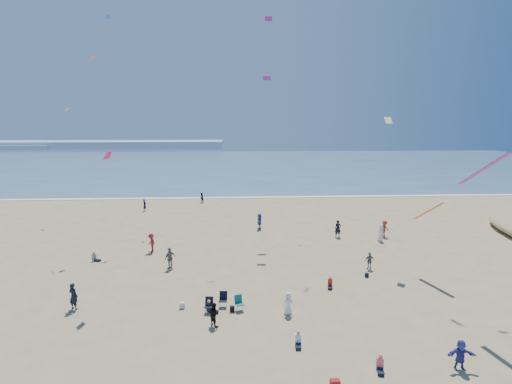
{
  "coord_description": "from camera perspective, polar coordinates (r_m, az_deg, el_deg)",
  "views": [
    {
      "loc": [
        0.58,
        -18.18,
        12.15
      ],
      "look_at": [
        2.0,
        8.0,
        7.5
      ],
      "focal_mm": 28.0,
      "sensor_mm": 36.0,
      "label": 1
    }
  ],
  "objects": [
    {
      "name": "headland_near",
      "position": [
        209.28,
        -31.99,
        5.5
      ],
      "size": [
        40.0,
        14.0,
        2.0
      ],
      "primitive_type": "cube",
      "color": "#7A8EA8",
      "rests_on": "ground"
    },
    {
      "name": "kites_aloft",
      "position": [
        31.17,
        11.57,
        14.63
      ],
      "size": [
        38.68,
        37.53,
        26.61
      ],
      "color": "#19A41C",
      "rests_on": "ground"
    },
    {
      "name": "ground",
      "position": [
        21.88,
        -4.48,
        -23.71
      ],
      "size": [
        220.0,
        220.0,
        0.0
      ],
      "primitive_type": "plane",
      "color": "tan",
      "rests_on": "ground"
    },
    {
      "name": "ocean",
      "position": [
        113.83,
        -3.38,
        3.94
      ],
      "size": [
        220.0,
        100.0,
        0.06
      ],
      "primitive_type": "cube",
      "color": "#476B84",
      "rests_on": "ground"
    },
    {
      "name": "black_backpack",
      "position": [
        26.92,
        -3.42,
        -16.34
      ],
      "size": [
        0.3,
        0.22,
        0.38
      ],
      "primitive_type": "cube",
      "color": "black",
      "rests_on": "ground"
    },
    {
      "name": "seated_group",
      "position": [
        27.42,
        -1.45,
        -15.27
      ],
      "size": [
        20.45,
        17.6,
        0.84
      ],
      "color": "silver",
      "rests_on": "ground"
    },
    {
      "name": "white_tote",
      "position": [
        27.73,
        -10.51,
        -15.65
      ],
      "size": [
        0.35,
        0.2,
        0.4
      ],
      "primitive_type": "cube",
      "color": "silver",
      "rests_on": "ground"
    },
    {
      "name": "chair_cluster",
      "position": [
        27.02,
        -4.62,
        -15.51
      ],
      "size": [
        2.73,
        1.47,
        1.0
      ],
      "color": "black",
      "rests_on": "ground"
    },
    {
      "name": "cooler",
      "position": [
        20.91,
        11.23,
        -25.18
      ],
      "size": [
        0.45,
        0.3,
        0.3
      ],
      "primitive_type": "cube",
      "color": "maroon",
      "rests_on": "ground"
    },
    {
      "name": "surf_line",
      "position": [
        64.34,
        -3.56,
        -0.8
      ],
      "size": [
        220.0,
        1.2,
        0.08
      ],
      "primitive_type": "cube",
      "color": "white",
      "rests_on": "ground"
    },
    {
      "name": "headland_far",
      "position": [
        197.98,
        -21.05,
        6.35
      ],
      "size": [
        110.0,
        20.0,
        3.2
      ],
      "primitive_type": "cube",
      "color": "#7A8EA8",
      "rests_on": "ground"
    },
    {
      "name": "navy_bag",
      "position": [
        33.37,
        15.54,
        -11.36
      ],
      "size": [
        0.28,
        0.18,
        0.34
      ],
      "primitive_type": "cube",
      "color": "black",
      "rests_on": "ground"
    },
    {
      "name": "standing_flyers",
      "position": [
        34.34,
        1.44,
        -9.14
      ],
      "size": [
        32.33,
        52.74,
        1.88
      ],
      "color": "slate",
      "rests_on": "ground"
    }
  ]
}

